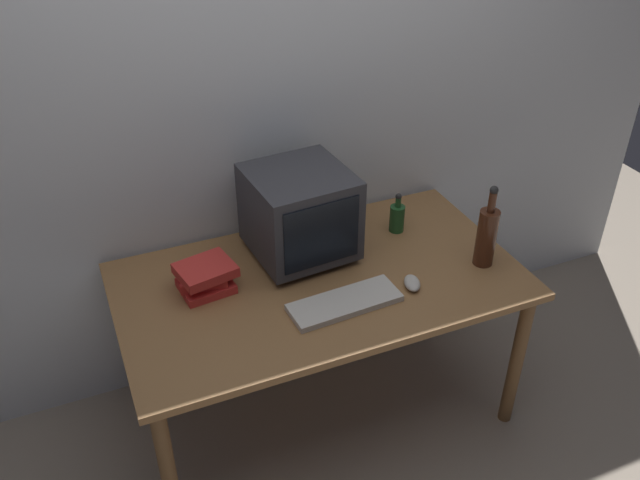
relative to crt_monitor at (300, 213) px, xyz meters
name	(u,v)px	position (x,y,z in m)	size (l,w,h in m)	color
ground_plane	(320,406)	(0.01, -0.19, -0.91)	(6.00, 6.00, 0.00)	gray
back_wall	(272,104)	(0.01, 0.31, 0.34)	(4.00, 0.08, 2.50)	silver
desk	(320,294)	(0.01, -0.19, -0.27)	(1.56, 0.88, 0.72)	olive
crt_monitor	(300,213)	(0.00, 0.00, 0.00)	(0.41, 0.41, 0.37)	#333338
keyboard	(345,303)	(0.03, -0.37, -0.18)	(0.42, 0.15, 0.02)	beige
computer_mouse	(412,283)	(0.31, -0.37, -0.17)	(0.06, 0.10, 0.04)	beige
bottle_tall	(487,235)	(0.65, -0.35, -0.06)	(0.08, 0.08, 0.35)	#472314
bottle_short	(397,217)	(0.45, 0.00, -0.13)	(0.06, 0.06, 0.18)	#1E4C23
book_stack	(205,277)	(-0.42, -0.08, -0.14)	(0.23, 0.21, 0.11)	red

